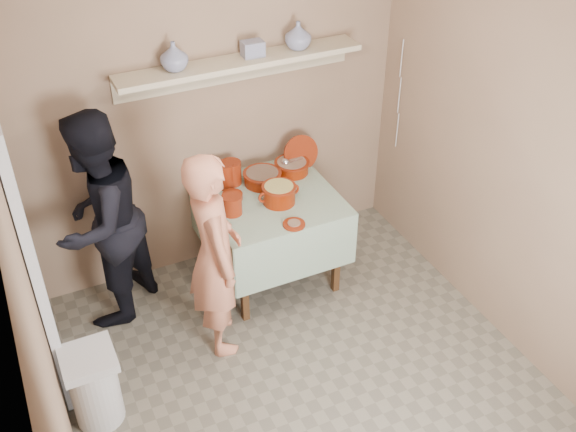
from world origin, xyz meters
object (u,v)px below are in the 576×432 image
serving_table (270,209)px  trash_bin (94,387)px  person_cook (215,255)px  person_helper (99,222)px  cazuela_rice (279,193)px

serving_table → trash_bin: size_ratio=1.74×
serving_table → person_cook: bearing=-141.7°
person_helper → cazuela_rice: size_ratio=4.97×
cazuela_rice → trash_bin: 1.83m
trash_bin → person_helper: bearing=71.1°
person_cook → cazuela_rice: size_ratio=4.63×
person_helper → serving_table: bearing=128.9°
person_cook → serving_table: person_cook is taller
person_cook → trash_bin: person_cook is taller
person_helper → cazuela_rice: bearing=124.6°
person_helper → trash_bin: (-0.33, -0.95, -0.54)m
serving_table → cazuela_rice: size_ratio=2.95×
person_helper → serving_table: size_ratio=1.69×
cazuela_rice → serving_table: bearing=106.3°
person_cook → serving_table: bearing=-44.0°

